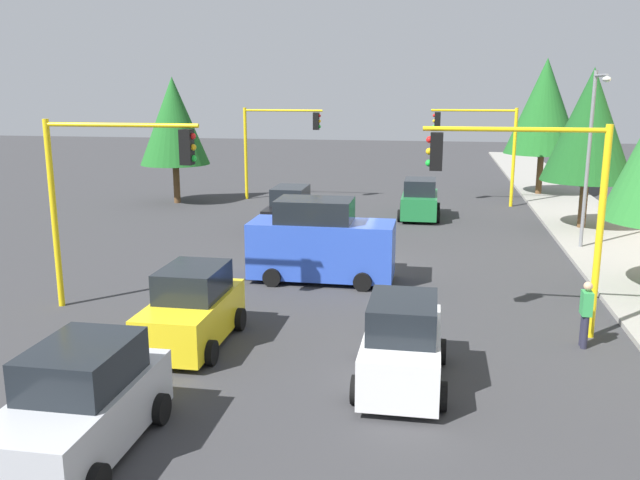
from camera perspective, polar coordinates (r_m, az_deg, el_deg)
The scene contains 18 objects.
ground_plane at distance 24.48m, azimuth 1.64°, elevation -2.18°, with size 120.00×120.00×0.00m, color #353538.
sidewalk_kerb at distance 29.95m, azimuth 23.41°, elevation -0.31°, with size 80.00×4.00×0.15m, color gray.
lane_arrow_near at distance 14.90m, azimuth -16.92°, elevation -12.93°, with size 2.40×1.10×1.10m.
traffic_signal_near_left at distance 17.73m, azimuth 17.30°, elevation 4.32°, with size 0.36×4.59×5.49m.
traffic_signal_far_left at distance 37.56m, azimuth 13.47°, elevation 8.59°, with size 0.36×4.59×5.32m.
traffic_signal_far_right at distance 38.56m, azimuth -3.69°, elevation 8.95°, with size 0.36×4.59×5.26m.
traffic_signal_near_right at distance 19.76m, azimuth -17.49°, elevation 5.15°, with size 0.36×4.59×5.50m.
street_lamp_curbside at distance 27.71m, azimuth 22.21°, elevation 7.78°, with size 2.15×0.28×7.00m.
tree_roadside_mid at distance 32.14m, azimuth 22.06°, elevation 9.08°, with size 3.97×3.97×7.25m.
tree_roadside_far at distance 41.87m, azimuth 18.63°, elevation 10.75°, with size 4.41×4.41×8.06m.
tree_opposite_side at distance 38.25m, azimuth -12.39°, elevation 9.88°, with size 3.82×3.82×6.96m.
delivery_van_blue at distance 22.30m, azimuth 0.07°, elevation -0.27°, with size 2.22×4.80×2.77m.
car_black at distance 30.42m, azimuth -2.59°, elevation 2.52°, with size 4.17×1.97×1.98m.
car_green at distance 33.60m, azimuth 8.51°, elevation 3.37°, with size 3.85×2.03×1.98m.
car_white at distance 14.80m, azimuth 7.05°, elevation -8.86°, with size 3.82×1.94×1.98m.
car_yellow at distance 17.20m, azimuth -10.86°, elevation -5.87°, with size 3.80×1.98×1.98m.
car_silver at distance 12.81m, azimuth -19.74°, elevation -13.12°, with size 4.03×2.10×1.98m.
pedestrian_crossing at distance 17.92m, azimuth 21.75°, elevation -5.76°, with size 0.40×0.24×1.70m.
Camera 1 is at (23.41, 3.36, 6.35)m, focal length 37.47 mm.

